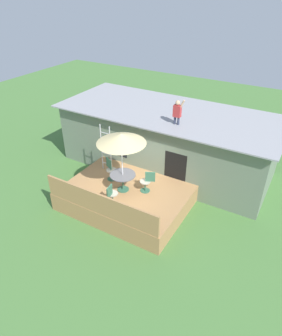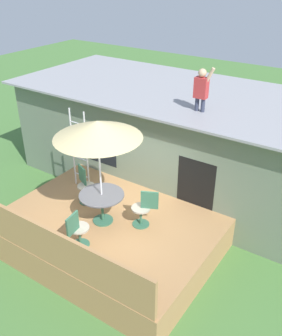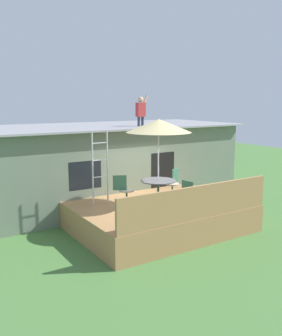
{
  "view_description": "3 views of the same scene",
  "coord_description": "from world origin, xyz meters",
  "px_view_note": "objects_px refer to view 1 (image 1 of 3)",
  "views": [
    {
      "loc": [
        5.7,
        -8.67,
        8.2
      ],
      "look_at": [
        0.34,
        0.5,
        1.6
      ],
      "focal_mm": 32.61,
      "sensor_mm": 36.0,
      "label": 1
    },
    {
      "loc": [
        4.71,
        -5.73,
        6.23
      ],
      "look_at": [
        0.13,
        1.06,
        1.71
      ],
      "focal_mm": 40.45,
      "sensor_mm": 36.0,
      "label": 2
    },
    {
      "loc": [
        -6.22,
        -8.94,
        3.84
      ],
      "look_at": [
        -0.14,
        0.66,
        1.78
      ],
      "focal_mm": 39.42,
      "sensor_mm": 36.0,
      "label": 3
    }
  ],
  "objects_px": {
    "patio_table": "(123,178)",
    "patio_chair_right": "(147,182)",
    "patio_umbrella": "(121,138)",
    "patio_chair_near": "(111,195)",
    "patio_chair_left": "(111,169)",
    "step_ladder": "(106,149)",
    "person_figure": "(177,111)"
  },
  "relations": [
    {
      "from": "patio_chair_right",
      "to": "patio_chair_left",
      "type": "bearing_deg",
      "value": -25.89
    },
    {
      "from": "person_figure",
      "to": "step_ladder",
      "type": "bearing_deg",
      "value": -145.53
    },
    {
      "from": "patio_umbrella",
      "to": "step_ladder",
      "type": "bearing_deg",
      "value": 147.89
    },
    {
      "from": "step_ladder",
      "to": "person_figure",
      "type": "relative_size",
      "value": 1.98
    },
    {
      "from": "patio_table",
      "to": "patio_chair_right",
      "type": "distance_m",
      "value": 0.99
    },
    {
      "from": "patio_chair_left",
      "to": "patio_chair_right",
      "type": "relative_size",
      "value": 1.0
    },
    {
      "from": "step_ladder",
      "to": "patio_chair_left",
      "type": "relative_size",
      "value": 2.39
    },
    {
      "from": "patio_chair_right",
      "to": "patio_umbrella",
      "type": "bearing_deg",
      "value": -0.0
    },
    {
      "from": "patio_umbrella",
      "to": "person_figure",
      "type": "bearing_deg",
      "value": 68.04
    },
    {
      "from": "patio_table",
      "to": "patio_chair_left",
      "type": "bearing_deg",
      "value": 154.39
    },
    {
      "from": "step_ladder",
      "to": "patio_chair_left",
      "type": "bearing_deg",
      "value": -41.34
    },
    {
      "from": "patio_chair_near",
      "to": "patio_umbrella",
      "type": "bearing_deg",
      "value": 0.0
    },
    {
      "from": "patio_table",
      "to": "patio_umbrella",
      "type": "xyz_separation_m",
      "value": [
        -0.0,
        0.0,
        1.76
      ]
    },
    {
      "from": "patio_table",
      "to": "step_ladder",
      "type": "bearing_deg",
      "value": 147.89
    },
    {
      "from": "step_ladder",
      "to": "person_figure",
      "type": "xyz_separation_m",
      "value": [
        2.51,
        1.72,
        1.66
      ]
    },
    {
      "from": "patio_table",
      "to": "patio_chair_near",
      "type": "height_order",
      "value": "patio_chair_near"
    },
    {
      "from": "patio_umbrella",
      "to": "patio_table",
      "type": "bearing_deg",
      "value": -63.43
    },
    {
      "from": "patio_chair_right",
      "to": "person_figure",
      "type": "bearing_deg",
      "value": -119.78
    },
    {
      "from": "patio_table",
      "to": "person_figure",
      "type": "bearing_deg",
      "value": 68.04
    },
    {
      "from": "step_ladder",
      "to": "person_figure",
      "type": "height_order",
      "value": "person_figure"
    },
    {
      "from": "person_figure",
      "to": "patio_chair_right",
      "type": "height_order",
      "value": "person_figure"
    },
    {
      "from": "person_figure",
      "to": "patio_chair_left",
      "type": "distance_m",
      "value": 3.75
    },
    {
      "from": "patio_umbrella",
      "to": "patio_chair_left",
      "type": "distance_m",
      "value": 2.14
    },
    {
      "from": "patio_table",
      "to": "patio_umbrella",
      "type": "height_order",
      "value": "patio_umbrella"
    },
    {
      "from": "patio_umbrella",
      "to": "patio_chair_left",
      "type": "xyz_separation_m",
      "value": [
        -0.91,
        0.44,
        -1.89
      ]
    },
    {
      "from": "step_ladder",
      "to": "patio_chair_right",
      "type": "bearing_deg",
      "value": -11.89
    },
    {
      "from": "patio_table",
      "to": "patio_chair_right",
      "type": "bearing_deg",
      "value": 25.25
    },
    {
      "from": "patio_chair_right",
      "to": "patio_chair_near",
      "type": "relative_size",
      "value": 1.0
    },
    {
      "from": "patio_chair_left",
      "to": "patio_chair_near",
      "type": "distance_m",
      "value": 1.8
    },
    {
      "from": "step_ladder",
      "to": "patio_chair_near",
      "type": "xyz_separation_m",
      "value": [
        1.6,
        -1.93,
        -0.64
      ]
    },
    {
      "from": "patio_table",
      "to": "person_figure",
      "type": "height_order",
      "value": "person_figure"
    },
    {
      "from": "patio_umbrella",
      "to": "person_figure",
      "type": "distance_m",
      "value": 2.87
    }
  ]
}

